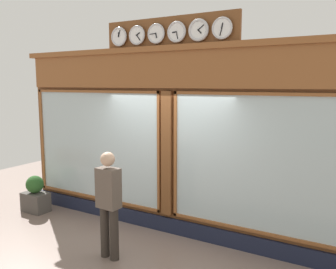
{
  "coord_description": "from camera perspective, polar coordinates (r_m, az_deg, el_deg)",
  "views": [
    {
      "loc": [
        -3.19,
        5.39,
        2.71
      ],
      "look_at": [
        0.0,
        0.0,
        1.81
      ],
      "focal_mm": 38.14,
      "sensor_mm": 36.0,
      "label": 1
    }
  ],
  "objects": [
    {
      "name": "planter_shrub",
      "position": [
        8.13,
        -20.51,
        -7.47
      ],
      "size": [
        0.37,
        0.37,
        0.37
      ],
      "primitive_type": "sphere",
      "color": "#285623",
      "rests_on": "planter_box"
    },
    {
      "name": "shop_facade",
      "position": [
        6.45,
        0.56,
        -0.79
      ],
      "size": [
        6.88,
        0.42,
        3.84
      ],
      "color": "brown",
      "rests_on": "ground_plane"
    },
    {
      "name": "planter_box",
      "position": [
        8.24,
        -20.38,
        -10.08
      ],
      "size": [
        0.56,
        0.36,
        0.41
      ],
      "primitive_type": "cube",
      "color": "#4C4742",
      "rests_on": "ground_plane"
    },
    {
      "name": "pedestrian",
      "position": [
        5.63,
        -9.46,
        -10.38
      ],
      "size": [
        0.37,
        0.24,
        1.69
      ],
      "color": "#312A24",
      "rests_on": "ground_plane"
    }
  ]
}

